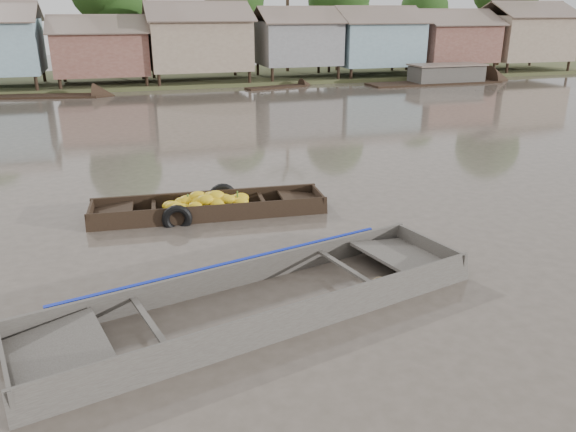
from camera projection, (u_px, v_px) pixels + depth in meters
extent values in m
plane|color=#4F463C|center=(291.00, 261.00, 11.65)|extent=(120.00, 120.00, 0.00)
cube|color=#384723|center=(160.00, 79.00, 41.27)|extent=(120.00, 12.00, 0.50)
cube|color=brown|center=(102.00, 53.00, 36.33)|extent=(5.80, 4.60, 2.70)
cube|color=brown|center=(98.00, 24.00, 34.59)|extent=(6.20, 2.67, 1.14)
cube|color=brown|center=(99.00, 23.00, 36.82)|extent=(6.20, 2.67, 1.14)
cube|color=gray|center=(198.00, 44.00, 37.88)|extent=(6.50, 5.30, 3.30)
cube|color=brown|center=(200.00, 11.00, 35.87)|extent=(6.90, 3.08, 1.31)
cube|color=brown|center=(194.00, 11.00, 38.44)|extent=(6.90, 3.08, 1.31)
cube|color=slate|center=(297.00, 43.00, 39.79)|extent=(5.40, 4.70, 2.90)
cube|color=brown|center=(303.00, 15.00, 37.99)|extent=(5.80, 2.73, 1.17)
cube|color=brown|center=(292.00, 14.00, 40.27)|extent=(5.80, 2.73, 1.17)
cube|color=#7696A3|center=(374.00, 43.00, 41.45)|extent=(6.00, 5.00, 3.10)
cube|color=brown|center=(384.00, 15.00, 39.55)|extent=(6.40, 2.90, 1.24)
cube|color=brown|center=(368.00, 14.00, 41.97)|extent=(6.40, 2.90, 1.24)
cube|color=brown|center=(451.00, 42.00, 43.23)|extent=(5.70, 4.90, 2.80)
cube|color=brown|center=(464.00, 17.00, 41.40)|extent=(6.10, 2.85, 1.21)
cube|color=brown|center=(444.00, 17.00, 43.77)|extent=(6.10, 2.85, 1.21)
cube|color=gray|center=(523.00, 38.00, 44.90)|extent=(6.30, 5.10, 3.40)
cube|color=brown|center=(539.00, 9.00, 42.92)|extent=(6.70, 2.96, 1.26)
cube|color=brown|center=(515.00, 9.00, 45.39)|extent=(6.70, 2.96, 1.26)
cylinder|color=#473323|center=(112.00, 35.00, 39.36)|extent=(0.28, 0.28, 6.30)
cylinder|color=#473323|center=(236.00, 40.00, 42.88)|extent=(0.28, 0.28, 5.25)
cylinder|color=#473323|center=(338.00, 37.00, 44.08)|extent=(0.28, 0.28, 5.60)
cylinder|color=#473323|center=(422.00, 42.00, 47.33)|extent=(0.28, 0.28, 4.55)
sphere|color=#173511|center=(424.00, 9.00, 46.43)|extent=(3.90, 3.90, 3.90)
cylinder|color=#473323|center=(502.00, 28.00, 47.96)|extent=(0.28, 0.28, 6.65)
cylinder|color=#473323|center=(288.00, 21.00, 43.03)|extent=(0.24, 0.24, 8.00)
cube|color=black|center=(210.00, 216.00, 14.36)|extent=(5.82, 1.51, 0.08)
cube|color=black|center=(207.00, 200.00, 14.85)|extent=(5.87, 0.57, 0.54)
cube|color=black|center=(212.00, 216.00, 13.71)|extent=(5.87, 0.57, 0.54)
cube|color=black|center=(318.00, 200.00, 14.87)|extent=(0.15, 1.28, 0.51)
cube|color=black|center=(300.00, 199.00, 14.75)|extent=(1.08, 1.17, 0.20)
cube|color=black|center=(91.00, 216.00, 13.69)|extent=(0.15, 1.28, 0.51)
cube|color=black|center=(112.00, 212.00, 13.77)|extent=(1.08, 1.17, 0.20)
cube|color=black|center=(154.00, 208.00, 13.96)|extent=(0.19, 1.23, 0.05)
cube|color=black|center=(262.00, 200.00, 14.52)|extent=(0.19, 1.23, 0.05)
ellipsoid|color=gold|center=(202.00, 199.00, 14.37)|extent=(0.44, 0.32, 0.26)
ellipsoid|color=gold|center=(228.00, 199.00, 14.14)|extent=(0.39, 0.28, 0.23)
ellipsoid|color=gold|center=(240.00, 198.00, 14.61)|extent=(0.48, 0.35, 0.28)
ellipsoid|color=gold|center=(234.00, 200.00, 14.65)|extent=(0.43, 0.31, 0.25)
ellipsoid|color=gold|center=(205.00, 200.00, 14.02)|extent=(0.47, 0.34, 0.28)
ellipsoid|color=gold|center=(171.00, 206.00, 14.17)|extent=(0.45, 0.33, 0.26)
ellipsoid|color=gold|center=(173.00, 215.00, 13.78)|extent=(0.39, 0.29, 0.23)
ellipsoid|color=gold|center=(174.00, 207.00, 14.03)|extent=(0.49, 0.36, 0.29)
ellipsoid|color=gold|center=(215.00, 196.00, 14.17)|extent=(0.50, 0.37, 0.30)
ellipsoid|color=gold|center=(217.00, 203.00, 14.09)|extent=(0.43, 0.31, 0.25)
ellipsoid|color=gold|center=(240.00, 202.00, 14.26)|extent=(0.45, 0.33, 0.27)
ellipsoid|color=gold|center=(200.00, 201.00, 14.08)|extent=(0.46, 0.33, 0.27)
ellipsoid|color=gold|center=(198.00, 196.00, 14.16)|extent=(0.47, 0.34, 0.27)
ellipsoid|color=gold|center=(212.00, 201.00, 14.12)|extent=(0.44, 0.32, 0.26)
ellipsoid|color=gold|center=(182.00, 212.00, 13.85)|extent=(0.48, 0.35, 0.28)
ellipsoid|color=gold|center=(187.00, 201.00, 14.15)|extent=(0.49, 0.36, 0.29)
ellipsoid|color=gold|center=(224.00, 199.00, 14.23)|extent=(0.45, 0.33, 0.27)
ellipsoid|color=gold|center=(210.00, 196.00, 14.27)|extent=(0.38, 0.27, 0.22)
ellipsoid|color=gold|center=(199.00, 200.00, 14.28)|extent=(0.43, 0.32, 0.26)
ellipsoid|color=gold|center=(218.00, 199.00, 14.62)|extent=(0.43, 0.31, 0.25)
ellipsoid|color=gold|center=(171.00, 211.00, 14.03)|extent=(0.38, 0.28, 0.22)
ellipsoid|color=gold|center=(220.00, 199.00, 14.67)|extent=(0.41, 0.30, 0.24)
ellipsoid|color=gold|center=(183.00, 209.00, 13.91)|extent=(0.44, 0.32, 0.26)
ellipsoid|color=gold|center=(182.00, 202.00, 14.14)|extent=(0.42, 0.31, 0.25)
ellipsoid|color=gold|center=(195.00, 206.00, 13.89)|extent=(0.38, 0.28, 0.22)
ellipsoid|color=gold|center=(202.00, 200.00, 14.43)|extent=(0.40, 0.29, 0.24)
ellipsoid|color=gold|center=(180.00, 212.00, 13.83)|extent=(0.48, 0.35, 0.28)
ellipsoid|color=gold|center=(179.00, 209.00, 13.90)|extent=(0.49, 0.36, 0.29)
ellipsoid|color=gold|center=(196.00, 198.00, 14.43)|extent=(0.39, 0.28, 0.23)
ellipsoid|color=gold|center=(206.00, 198.00, 14.31)|extent=(0.47, 0.34, 0.28)
ellipsoid|color=gold|center=(250.00, 208.00, 14.14)|extent=(0.41, 0.30, 0.24)
ellipsoid|color=gold|center=(214.00, 210.00, 13.96)|extent=(0.40, 0.29, 0.23)
cylinder|color=#3F6626|center=(188.00, 198.00, 14.07)|extent=(0.04, 0.04, 0.19)
cylinder|color=#3F6626|center=(217.00, 196.00, 14.22)|extent=(0.04, 0.04, 0.19)
cylinder|color=#3F6626|center=(237.00, 195.00, 14.32)|extent=(0.04, 0.04, 0.19)
torus|color=black|center=(222.00, 197.00, 15.01)|extent=(0.78, 0.24, 0.77)
torus|color=black|center=(177.00, 219.00, 13.45)|extent=(0.74, 0.24, 0.73)
cube|color=#3F3A35|center=(259.00, 314.00, 9.76)|extent=(8.10, 3.58, 0.08)
cube|color=#3F3A35|center=(234.00, 278.00, 10.44)|extent=(7.90, 2.13, 0.65)
cube|color=#3F3A35|center=(287.00, 326.00, 8.88)|extent=(7.90, 2.13, 0.65)
cube|color=#3F3A35|center=(428.00, 252.00, 11.57)|extent=(0.54, 1.93, 0.61)
cube|color=#3F3A35|center=(403.00, 256.00, 11.21)|extent=(1.75, 1.99, 0.25)
cube|color=#3F3A35|center=(5.00, 372.00, 7.76)|extent=(0.54, 1.93, 0.61)
cube|color=#3F3A35|center=(57.00, 352.00, 8.06)|extent=(1.75, 1.99, 0.25)
cube|color=#3F3A35|center=(150.00, 323.00, 8.71)|extent=(0.56, 1.87, 0.05)
cube|color=#3F3A35|center=(347.00, 269.00, 10.53)|extent=(0.56, 1.87, 0.05)
cube|color=#665E54|center=(259.00, 312.00, 9.74)|extent=(6.23, 2.97, 0.02)
cube|color=#1021A1|center=(232.00, 265.00, 10.41)|extent=(6.37, 1.68, 0.16)
torus|color=olive|center=(382.00, 284.00, 10.67)|extent=(0.45, 0.45, 0.06)
torus|color=olive|center=(382.00, 282.00, 10.66)|extent=(0.37, 0.37, 0.06)
cube|color=black|center=(434.00, 85.00, 38.88)|extent=(9.67, 2.32, 0.35)
cube|color=black|center=(40.00, 98.00, 32.97)|extent=(6.91, 2.78, 0.35)
cube|color=black|center=(276.00, 89.00, 36.78)|extent=(4.31, 1.90, 0.35)
cube|color=black|center=(446.00, 75.00, 39.04)|extent=(5.00, 2.00, 1.20)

